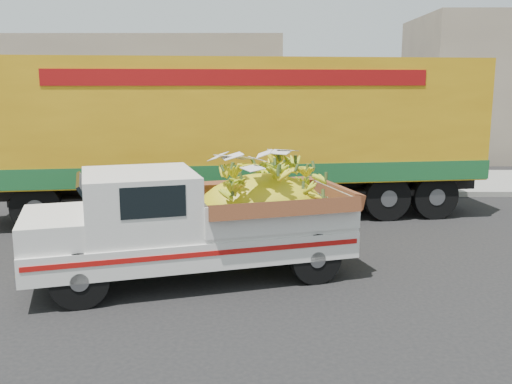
{
  "coord_description": "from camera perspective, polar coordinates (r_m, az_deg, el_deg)",
  "views": [
    {
      "loc": [
        0.15,
        -8.69,
        3.24
      ],
      "look_at": [
        0.09,
        1.47,
        1.29
      ],
      "focal_mm": 40.0,
      "sensor_mm": 36.0,
      "label": 1
    }
  ],
  "objects": [
    {
      "name": "curb",
      "position": [
        16.56,
        -0.18,
        -0.13
      ],
      "size": [
        60.0,
        0.25,
        0.15
      ],
      "primitive_type": "cube",
      "color": "gray",
      "rests_on": "ground"
    },
    {
      "name": "pickup_truck",
      "position": [
        9.59,
        -4.12,
        -2.71
      ],
      "size": [
        5.59,
        3.37,
        1.84
      ],
      "rotation": [
        0.0,
        0.0,
        0.3
      ],
      "color": "black",
      "rests_on": "ground"
    },
    {
      "name": "building_left",
      "position": [
        25.59,
        -18.45,
        8.69
      ],
      "size": [
        18.0,
        6.0,
        5.0
      ],
      "primitive_type": "cube",
      "color": "gray",
      "rests_on": "ground"
    },
    {
      "name": "sidewalk",
      "position": [
        18.62,
        -0.12,
        1.09
      ],
      "size": [
        60.0,
        4.0,
        0.14
      ],
      "primitive_type": "cube",
      "color": "gray",
      "rests_on": "ground"
    },
    {
      "name": "semi_trailer",
      "position": [
        13.86,
        -1.92,
        6.25
      ],
      "size": [
        12.06,
        4.22,
        3.8
      ],
      "rotation": [
        0.0,
        0.0,
        0.15
      ],
      "color": "black",
      "rests_on": "ground"
    },
    {
      "name": "ground",
      "position": [
        9.28,
        -0.6,
        -9.55
      ],
      "size": [
        100.0,
        100.0,
        0.0
      ],
      "primitive_type": "plane",
      "color": "black",
      "rests_on": "ground"
    }
  ]
}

